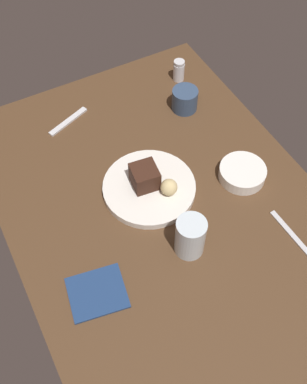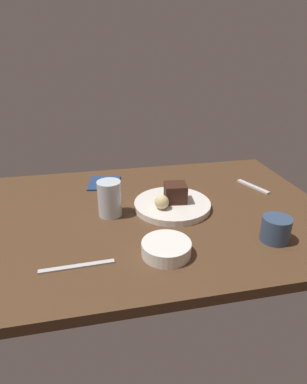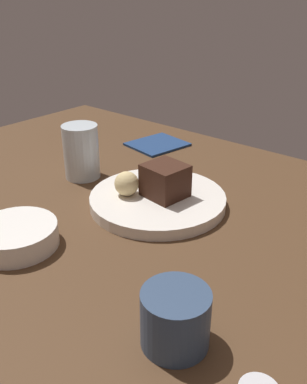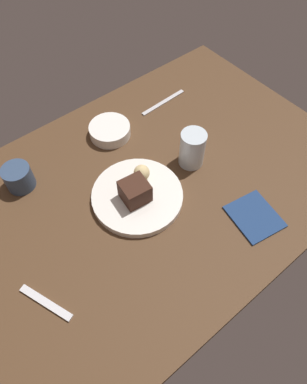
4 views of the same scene
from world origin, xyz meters
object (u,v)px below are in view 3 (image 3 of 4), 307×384
(dessert_plate, at_px, (158,200))
(side_bowl, at_px, (16,236))
(bread_roll, at_px, (127,184))
(coffee_cup, at_px, (175,318))
(chocolate_cake_slice, at_px, (165,181))
(water_glass, at_px, (81,152))
(folded_napkin, at_px, (157,144))

(dessert_plate, distance_m, side_bowl, 0.27)
(bread_roll, relative_size, side_bowl, 0.35)
(bread_roll, relative_size, coffee_cup, 0.57)
(chocolate_cake_slice, height_order, water_glass, water_glass)
(bread_roll, xyz_separation_m, side_bowl, (-0.04, -0.22, -0.03))
(chocolate_cake_slice, relative_size, folded_napkin, 0.53)
(bread_roll, height_order, water_glass, water_glass)
(water_glass, bearing_deg, side_bowl, -63.12)
(water_glass, bearing_deg, bread_roll, -11.15)
(chocolate_cake_slice, bearing_deg, coffee_cup, -49.16)
(bread_roll, bearing_deg, chocolate_cake_slice, 37.49)
(bread_roll, bearing_deg, dessert_plate, 38.97)
(bread_roll, height_order, side_bowl, bread_roll)
(dessert_plate, xyz_separation_m, chocolate_cake_slice, (0.01, 0.01, 0.04))
(folded_napkin, bearing_deg, coffee_cup, -48.45)
(folded_napkin, bearing_deg, bread_roll, -60.14)
(folded_napkin, bearing_deg, water_glass, -89.55)
(folded_napkin, bearing_deg, chocolate_cake_slice, -47.73)
(dessert_plate, relative_size, coffee_cup, 3.18)
(dessert_plate, height_order, chocolate_cake_slice, chocolate_cake_slice)
(bread_roll, xyz_separation_m, coffee_cup, (0.28, -0.22, -0.01))
(dessert_plate, bearing_deg, folded_napkin, 129.92)
(side_bowl, xyz_separation_m, coffee_cup, (0.32, 0.00, 0.02))
(side_bowl, height_order, folded_napkin, side_bowl)
(chocolate_cake_slice, xyz_separation_m, folded_napkin, (-0.23, 0.25, -0.05))
(dessert_plate, xyz_separation_m, water_glass, (-0.21, -0.00, 0.05))
(dessert_plate, xyz_separation_m, side_bowl, (-0.08, -0.26, 0.01))
(dessert_plate, relative_size, water_glass, 2.22)
(dessert_plate, bearing_deg, coffee_cup, -46.88)
(dessert_plate, relative_size, chocolate_cake_slice, 3.58)
(dessert_plate, xyz_separation_m, coffee_cup, (0.24, -0.25, 0.03))
(water_glass, xyz_separation_m, coffee_cup, (0.45, -0.25, -0.02))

